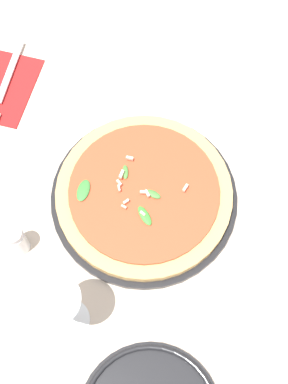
{
  "coord_description": "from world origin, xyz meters",
  "views": [
    {
      "loc": [
        0.33,
        0.15,
        0.84
      ],
      "look_at": [
        0.01,
        0.02,
        0.03
      ],
      "focal_mm": 50.0,
      "sensor_mm": 36.0,
      "label": 1
    }
  ],
  "objects_px": {
    "wine_glass": "(58,306)",
    "fork": "(3,90)",
    "pizza_arugula_main": "(144,195)",
    "shaker_pepper": "(17,240)"
  },
  "relations": [
    {
      "from": "wine_glass",
      "to": "fork",
      "type": "xyz_separation_m",
      "value": [
        -0.33,
        -0.29,
        -0.1
      ]
    },
    {
      "from": "wine_glass",
      "to": "shaker_pepper",
      "type": "xyz_separation_m",
      "value": [
        -0.08,
        -0.12,
        -0.08
      ]
    },
    {
      "from": "pizza_arugula_main",
      "to": "shaker_pepper",
      "type": "distance_m",
      "value": 0.22
    },
    {
      "from": "pizza_arugula_main",
      "to": "fork",
      "type": "relative_size",
      "value": 1.38
    },
    {
      "from": "pizza_arugula_main",
      "to": "fork",
      "type": "distance_m",
      "value": 0.34
    },
    {
      "from": "wine_glass",
      "to": "fork",
      "type": "relative_size",
      "value": 0.69
    },
    {
      "from": "fork",
      "to": "shaker_pepper",
      "type": "height_order",
      "value": "shaker_pepper"
    },
    {
      "from": "wine_glass",
      "to": "fork",
      "type": "distance_m",
      "value": 0.45
    },
    {
      "from": "pizza_arugula_main",
      "to": "shaker_pepper",
      "type": "xyz_separation_m",
      "value": [
        0.15,
        -0.15,
        0.02
      ]
    },
    {
      "from": "wine_glass",
      "to": "fork",
      "type": "bearing_deg",
      "value": -138.84
    }
  ]
}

